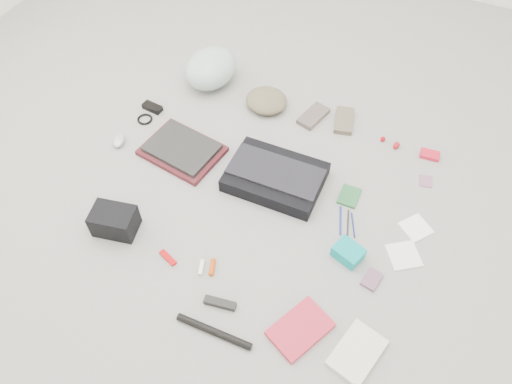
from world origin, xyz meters
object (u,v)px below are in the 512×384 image
at_px(messenger_bag, 275,177).
at_px(book_red, 300,329).
at_px(accordion_wallet, 348,253).
at_px(laptop, 182,148).
at_px(camera_bag, 115,221).
at_px(bike_helmet, 211,68).

xyz_separation_m(messenger_bag, book_red, (0.36, -0.60, -0.02)).
relative_size(book_red, accordion_wallet, 1.98).
distance_m(laptop, accordion_wallet, 0.91).
relative_size(messenger_bag, book_red, 1.88).
bearing_deg(messenger_bag, camera_bag, -135.86).
bearing_deg(bike_helmet, messenger_bag, -33.26).
xyz_separation_m(book_red, accordion_wallet, (0.06, 0.37, 0.02)).
height_order(laptop, accordion_wallet, accordion_wallet).
xyz_separation_m(camera_bag, accordion_wallet, (0.92, 0.29, -0.03)).
height_order(camera_bag, accordion_wallet, camera_bag).
bearing_deg(laptop, camera_bag, -85.62).
xyz_separation_m(bike_helmet, accordion_wallet, (1.00, -0.71, -0.06)).
bearing_deg(camera_bag, laptop, 74.02).
height_order(laptop, bike_helmet, bike_helmet).
bearing_deg(bike_helmet, laptop, -70.90).
xyz_separation_m(laptop, accordion_wallet, (0.89, -0.20, -0.01)).
bearing_deg(bike_helmet, camera_bag, -78.84).
distance_m(bike_helmet, book_red, 1.44).
height_order(bike_helmet, accordion_wallet, bike_helmet).
bearing_deg(camera_bag, bike_helmet, 82.43).
bearing_deg(accordion_wallet, camera_bag, -144.11).
bearing_deg(book_red, accordion_wallet, 106.31).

